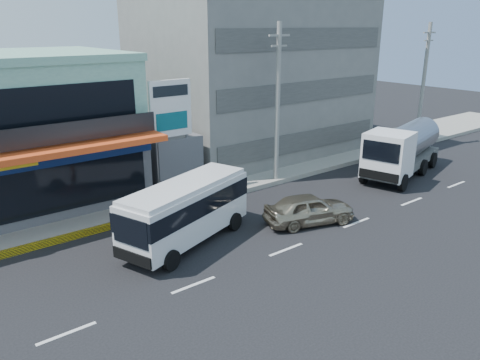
{
  "coord_description": "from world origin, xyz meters",
  "views": [
    {
      "loc": [
        -13.5,
        -13.97,
        9.8
      ],
      "look_at": [
        0.48,
        4.07,
        2.2
      ],
      "focal_mm": 35.0,
      "sensor_mm": 36.0,
      "label": 1
    }
  ],
  "objects_px": {
    "motorcycle_rider": "(135,229)",
    "utility_pole_near": "(278,104)",
    "minibus": "(186,208)",
    "utility_pole_far": "(423,85)",
    "sedan": "(309,209)",
    "concrete_building": "(251,63)",
    "shop_building": "(11,135)",
    "billboard": "(171,115)",
    "tanker_truck": "(402,149)",
    "satellite_dish": "(164,132)"
  },
  "relations": [
    {
      "from": "sedan",
      "to": "minibus",
      "type": "bearing_deg",
      "value": 90.33
    },
    {
      "from": "utility_pole_far",
      "to": "sedan",
      "type": "bearing_deg",
      "value": -162.75
    },
    {
      "from": "satellite_dish",
      "to": "billboard",
      "type": "relative_size",
      "value": 0.22
    },
    {
      "from": "utility_pole_far",
      "to": "shop_building",
      "type": "bearing_deg",
      "value": 167.69
    },
    {
      "from": "sedan",
      "to": "tanker_truck",
      "type": "xyz_separation_m",
      "value": [
        10.86,
        1.96,
        1.05
      ]
    },
    {
      "from": "motorcycle_rider",
      "to": "utility_pole_near",
      "type": "bearing_deg",
      "value": 12.78
    },
    {
      "from": "billboard",
      "to": "utility_pole_near",
      "type": "height_order",
      "value": "utility_pole_near"
    },
    {
      "from": "utility_pole_near",
      "to": "sedan",
      "type": "distance_m",
      "value": 7.92
    },
    {
      "from": "satellite_dish",
      "to": "minibus",
      "type": "xyz_separation_m",
      "value": [
        -3.17,
        -7.56,
        -1.81
      ]
    },
    {
      "from": "tanker_truck",
      "to": "motorcycle_rider",
      "type": "xyz_separation_m",
      "value": [
        -18.97,
        1.42,
        -1.14
      ]
    },
    {
      "from": "satellite_dish",
      "to": "motorcycle_rider",
      "type": "bearing_deg",
      "value": -129.85
    },
    {
      "from": "satellite_dish",
      "to": "tanker_truck",
      "type": "xyz_separation_m",
      "value": [
        13.86,
        -7.54,
        -1.73
      ]
    },
    {
      "from": "sedan",
      "to": "billboard",
      "type": "bearing_deg",
      "value": 42.23
    },
    {
      "from": "minibus",
      "to": "sedan",
      "type": "distance_m",
      "value": 6.54
    },
    {
      "from": "minibus",
      "to": "motorcycle_rider",
      "type": "relative_size",
      "value": 3.45
    },
    {
      "from": "shop_building",
      "to": "concrete_building",
      "type": "relative_size",
      "value": 0.77
    },
    {
      "from": "shop_building",
      "to": "motorcycle_rider",
      "type": "distance_m",
      "value": 10.07
    },
    {
      "from": "concrete_building",
      "to": "utility_pole_far",
      "type": "bearing_deg",
      "value": -32.35
    },
    {
      "from": "satellite_dish",
      "to": "utility_pole_far",
      "type": "bearing_deg",
      "value": -9.29
    },
    {
      "from": "shop_building",
      "to": "sedan",
      "type": "distance_m",
      "value": 16.91
    },
    {
      "from": "concrete_building",
      "to": "utility_pole_near",
      "type": "xyz_separation_m",
      "value": [
        -4.0,
        -7.6,
        -1.85
      ]
    },
    {
      "from": "billboard",
      "to": "minibus",
      "type": "xyz_separation_m",
      "value": [
        -2.67,
        -5.76,
        -3.16
      ]
    },
    {
      "from": "utility_pole_near",
      "to": "minibus",
      "type": "bearing_deg",
      "value": -156.65
    },
    {
      "from": "minibus",
      "to": "shop_building",
      "type": "bearing_deg",
      "value": 114.69
    },
    {
      "from": "sedan",
      "to": "tanker_truck",
      "type": "bearing_deg",
      "value": -61.96
    },
    {
      "from": "utility_pole_near",
      "to": "minibus",
      "type": "distance_m",
      "value": 10.55
    },
    {
      "from": "concrete_building",
      "to": "minibus",
      "type": "distance_m",
      "value": 18.29
    },
    {
      "from": "utility_pole_near",
      "to": "minibus",
      "type": "height_order",
      "value": "utility_pole_near"
    },
    {
      "from": "utility_pole_far",
      "to": "motorcycle_rider",
      "type": "bearing_deg",
      "value": -174.69
    },
    {
      "from": "billboard",
      "to": "utility_pole_far",
      "type": "relative_size",
      "value": 0.69
    },
    {
      "from": "utility_pole_far",
      "to": "billboard",
      "type": "bearing_deg",
      "value": 175.43
    },
    {
      "from": "minibus",
      "to": "tanker_truck",
      "type": "xyz_separation_m",
      "value": [
        17.03,
        0.02,
        0.08
      ]
    },
    {
      "from": "utility_pole_far",
      "to": "motorcycle_rider",
      "type": "distance_m",
      "value": 27.58
    },
    {
      "from": "utility_pole_far",
      "to": "sedan",
      "type": "height_order",
      "value": "utility_pole_far"
    },
    {
      "from": "concrete_building",
      "to": "utility_pole_far",
      "type": "relative_size",
      "value": 1.6
    },
    {
      "from": "shop_building",
      "to": "utility_pole_far",
      "type": "height_order",
      "value": "utility_pole_far"
    },
    {
      "from": "concrete_building",
      "to": "motorcycle_rider",
      "type": "bearing_deg",
      "value": -146.19
    },
    {
      "from": "concrete_building",
      "to": "minibus",
      "type": "xyz_separation_m",
      "value": [
        -13.17,
        -11.56,
        -5.23
      ]
    },
    {
      "from": "concrete_building",
      "to": "utility_pole_near",
      "type": "bearing_deg",
      "value": -117.76
    },
    {
      "from": "billboard",
      "to": "sedan",
      "type": "relative_size",
      "value": 1.47
    },
    {
      "from": "utility_pole_far",
      "to": "sedan",
      "type": "relative_size",
      "value": 2.13
    },
    {
      "from": "shop_building",
      "to": "billboard",
      "type": "xyz_separation_m",
      "value": [
        7.5,
        -4.75,
        0.93
      ]
    },
    {
      "from": "satellite_dish",
      "to": "tanker_truck",
      "type": "height_order",
      "value": "satellite_dish"
    },
    {
      "from": "concrete_building",
      "to": "tanker_truck",
      "type": "relative_size",
      "value": 1.76
    },
    {
      "from": "satellite_dish",
      "to": "utility_pole_near",
      "type": "height_order",
      "value": "utility_pole_near"
    },
    {
      "from": "satellite_dish",
      "to": "motorcycle_rider",
      "type": "relative_size",
      "value": 0.7
    },
    {
      "from": "sedan",
      "to": "utility_pole_near",
      "type": "bearing_deg",
      "value": -9.16
    },
    {
      "from": "billboard",
      "to": "utility_pole_far",
      "type": "bearing_deg",
      "value": -4.57
    },
    {
      "from": "shop_building",
      "to": "utility_pole_near",
      "type": "distance_m",
      "value": 15.5
    },
    {
      "from": "satellite_dish",
      "to": "sedan",
      "type": "bearing_deg",
      "value": -72.47
    }
  ]
}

